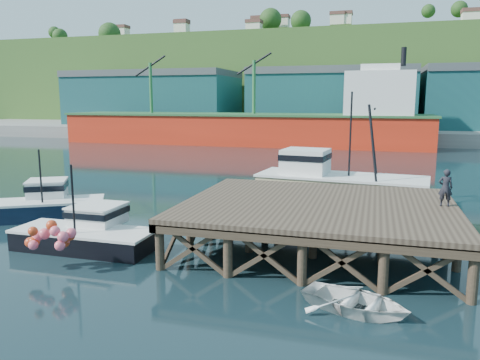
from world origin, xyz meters
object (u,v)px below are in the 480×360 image
at_px(boat_navy, 46,203).
at_px(trawler, 337,181).
at_px(boat_black, 87,232).
at_px(dinghy, 356,301).
at_px(dockworker, 445,188).

height_order(boat_navy, trawler, trawler).
relative_size(boat_navy, boat_black, 1.05).
height_order(boat_navy, dinghy, boat_navy).
bearing_deg(dinghy, dockworker, -5.98).
bearing_deg(trawler, boat_black, -122.02).
height_order(boat_navy, boat_black, boat_navy).
bearing_deg(dinghy, boat_navy, 86.36).
xyz_separation_m(boat_black, dinghy, (12.13, -3.34, -0.37)).
height_order(boat_black, dinghy, boat_black).
bearing_deg(boat_black, dinghy, -15.33).
distance_m(trawler, dockworker, 10.61).
distance_m(boat_black, dinghy, 12.59).
bearing_deg(boat_black, dockworker, 13.79).
bearing_deg(dinghy, trawler, 26.28).
bearing_deg(dockworker, trawler, -60.33).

